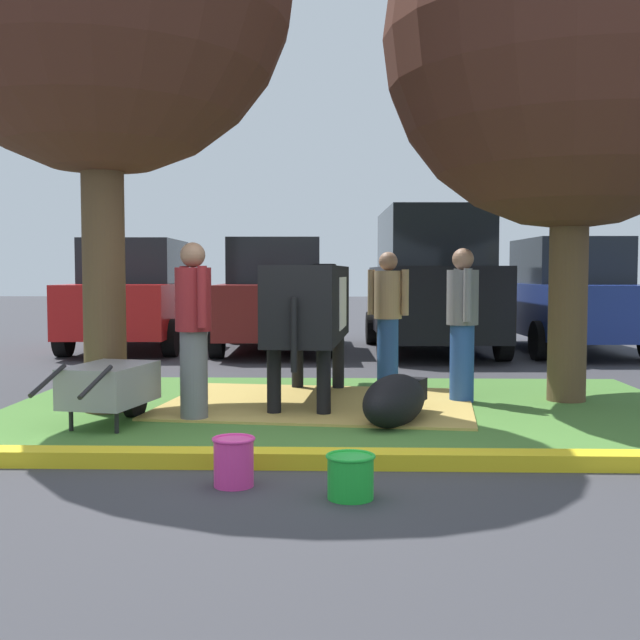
# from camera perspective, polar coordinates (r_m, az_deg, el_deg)

# --- Properties ---
(ground_plane) EXTENTS (80.00, 80.00, 0.00)m
(ground_plane) POSITION_cam_1_polar(r_m,az_deg,el_deg) (6.16, -3.12, -9.86)
(ground_plane) COLOR #38383D
(grass_island) EXTENTS (7.06, 4.53, 0.02)m
(grass_island) POSITION_cam_1_polar(r_m,az_deg,el_deg) (8.18, 1.85, -6.45)
(grass_island) COLOR #477A33
(grass_island) RESTS_ON ground
(curb_yellow) EXTENTS (8.26, 0.24, 0.12)m
(curb_yellow) POSITION_cam_1_polar(r_m,az_deg,el_deg) (5.81, 1.91, -10.07)
(curb_yellow) COLOR yellow
(curb_yellow) RESTS_ON ground
(hay_bedding) EXTENTS (3.46, 2.77, 0.04)m
(hay_bedding) POSITION_cam_1_polar(r_m,az_deg,el_deg) (8.37, -0.06, -6.12)
(hay_bedding) COLOR tan
(hay_bedding) RESTS_ON ground
(shade_tree_right) EXTENTS (4.05, 4.05, 5.94)m
(shade_tree_right) POSITION_cam_1_polar(r_m,az_deg,el_deg) (9.26, 17.92, 18.81)
(shade_tree_right) COLOR brown
(shade_tree_right) RESTS_ON ground
(cow_holstein) EXTENTS (0.87, 3.14, 1.53)m
(cow_holstein) POSITION_cam_1_polar(r_m,az_deg,el_deg) (8.57, -0.70, 1.18)
(cow_holstein) COLOR black
(cow_holstein) RESTS_ON ground
(calf_lying) EXTENTS (0.86, 1.32, 0.48)m
(calf_lying) POSITION_cam_1_polar(r_m,az_deg,el_deg) (7.32, 5.52, -5.83)
(calf_lying) COLOR black
(calf_lying) RESTS_ON ground
(person_handler) EXTENTS (0.49, 0.34, 1.67)m
(person_handler) POSITION_cam_1_polar(r_m,az_deg,el_deg) (9.65, 4.97, 0.38)
(person_handler) COLOR #23478C
(person_handler) RESTS_ON ground
(person_visitor_near) EXTENTS (0.34, 0.46, 1.70)m
(person_visitor_near) POSITION_cam_1_polar(r_m,az_deg,el_deg) (7.47, -9.19, -0.41)
(person_visitor_near) COLOR slate
(person_visitor_near) RESTS_ON ground
(person_visitor_far) EXTENTS (0.34, 0.53, 1.68)m
(person_visitor_far) POSITION_cam_1_polar(r_m,az_deg,el_deg) (8.57, 10.32, -0.02)
(person_visitor_far) COLOR #23478C
(person_visitor_far) RESTS_ON ground
(wheelbarrow) EXTENTS (0.80, 1.62, 0.63)m
(wheelbarrow) POSITION_cam_1_polar(r_m,az_deg,el_deg) (7.44, -14.96, -4.62)
(wheelbarrow) COLOR gray
(wheelbarrow) RESTS_ON ground
(bucket_pink) EXTENTS (0.29, 0.29, 0.33)m
(bucket_pink) POSITION_cam_1_polar(r_m,az_deg,el_deg) (5.31, -6.30, -10.13)
(bucket_pink) COLOR #EA3893
(bucket_pink) RESTS_ON ground
(bucket_green) EXTENTS (0.32, 0.32, 0.28)m
(bucket_green) POSITION_cam_1_polar(r_m,az_deg,el_deg) (5.02, 2.24, -11.23)
(bucket_green) COLOR green
(bucket_green) RESTS_ON ground
(sedan_red) EXTENTS (2.13, 4.46, 2.02)m
(sedan_red) POSITION_cam_1_polar(r_m,az_deg,el_deg) (14.94, -13.22, 1.72)
(sedan_red) COLOR red
(sedan_red) RESTS_ON ground
(hatchback_white) EXTENTS (2.13, 4.46, 2.02)m
(hatchback_white) POSITION_cam_1_polar(r_m,az_deg,el_deg) (14.31, -3.22, 1.74)
(hatchback_white) COLOR maroon
(hatchback_white) RESTS_ON ground
(suv_black) EXTENTS (2.24, 4.66, 2.52)m
(suv_black) POSITION_cam_1_polar(r_m,az_deg,el_deg) (14.10, 8.09, 2.84)
(suv_black) COLOR black
(suv_black) RESTS_ON ground
(sedan_blue) EXTENTS (2.13, 4.46, 2.02)m
(sedan_blue) POSITION_cam_1_polar(r_m,az_deg,el_deg) (14.73, 17.60, 1.63)
(sedan_blue) COLOR navy
(sedan_blue) RESTS_ON ground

